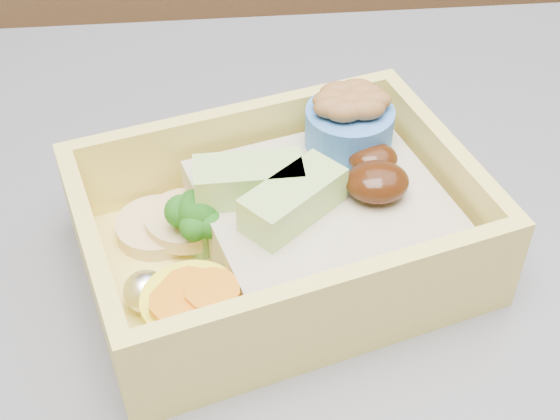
{
  "coord_description": "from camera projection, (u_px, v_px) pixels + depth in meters",
  "views": [
    {
      "loc": [
        -0.22,
        -0.25,
        1.23
      ],
      "look_at": [
        -0.19,
        0.04,
        0.96
      ],
      "focal_mm": 50.0,
      "sensor_mm": 36.0,
      "label": 1
    }
  ],
  "objects": [
    {
      "name": "bento_box",
      "position": [
        290.0,
        222.0,
        0.42
      ],
      "size": [
        0.24,
        0.2,
        0.07
      ],
      "rotation": [
        0.0,
        0.0,
        0.28
      ],
      "color": "#F4DD65",
      "rests_on": "island"
    }
  ]
}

